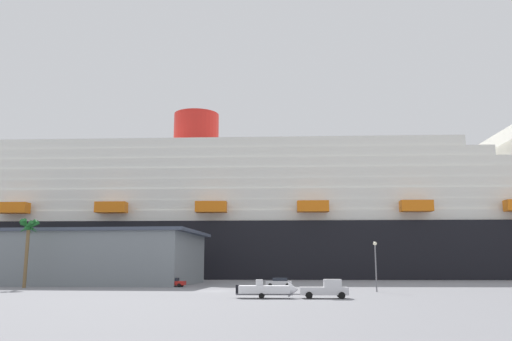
{
  "coord_description": "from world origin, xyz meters",
  "views": [
    {
      "loc": [
        13.55,
        -77.99,
        4.01
      ],
      "look_at": [
        2.17,
        44.5,
        26.07
      ],
      "focal_mm": 36.52,
      "sensor_mm": 36.0,
      "label": 1
    }
  ],
  "objects_px": {
    "small_boat_on_trailer": "(270,290)",
    "parked_car_silver_sedan": "(279,282)",
    "parked_car_red_hatchback": "(172,282)",
    "pickup_truck": "(326,289)",
    "palm_tree": "(28,232)",
    "cruise_ship": "(313,224)",
    "street_lamp": "(375,258)"
  },
  "relations": [
    {
      "from": "small_boat_on_trailer",
      "to": "parked_car_red_hatchback",
      "type": "height_order",
      "value": "small_boat_on_trailer"
    },
    {
      "from": "small_boat_on_trailer",
      "to": "pickup_truck",
      "type": "bearing_deg",
      "value": 2.09
    },
    {
      "from": "palm_tree",
      "to": "street_lamp",
      "type": "xyz_separation_m",
      "value": [
        57.33,
        -7.17,
        -4.52
      ]
    },
    {
      "from": "palm_tree",
      "to": "pickup_truck",
      "type": "bearing_deg",
      "value": -24.23
    },
    {
      "from": "parked_car_red_hatchback",
      "to": "pickup_truck",
      "type": "bearing_deg",
      "value": -47.49
    },
    {
      "from": "palm_tree",
      "to": "parked_car_silver_sedan",
      "type": "height_order",
      "value": "palm_tree"
    },
    {
      "from": "cruise_ship",
      "to": "parked_car_silver_sedan",
      "type": "distance_m",
      "value": 61.69
    },
    {
      "from": "parked_car_silver_sedan",
      "to": "cruise_ship",
      "type": "bearing_deg",
      "value": 83.29
    },
    {
      "from": "small_boat_on_trailer",
      "to": "parked_car_silver_sedan",
      "type": "distance_m",
      "value": 30.34
    },
    {
      "from": "pickup_truck",
      "to": "palm_tree",
      "type": "bearing_deg",
      "value": 155.77
    },
    {
      "from": "parked_car_silver_sedan",
      "to": "parked_car_red_hatchback",
      "type": "bearing_deg",
      "value": -173.64
    },
    {
      "from": "small_boat_on_trailer",
      "to": "parked_car_silver_sedan",
      "type": "bearing_deg",
      "value": 90.9
    },
    {
      "from": "small_boat_on_trailer",
      "to": "palm_tree",
      "type": "relative_size",
      "value": 0.73
    },
    {
      "from": "street_lamp",
      "to": "palm_tree",
      "type": "bearing_deg",
      "value": 172.87
    },
    {
      "from": "cruise_ship",
      "to": "parked_car_red_hatchback",
      "type": "xyz_separation_m",
      "value": [
        -25.67,
        -61.6,
        -14.62
      ]
    },
    {
      "from": "small_boat_on_trailer",
      "to": "parked_car_silver_sedan",
      "type": "height_order",
      "value": "small_boat_on_trailer"
    },
    {
      "from": "pickup_truck",
      "to": "street_lamp",
      "type": "bearing_deg",
      "value": 62.56
    },
    {
      "from": "cruise_ship",
      "to": "street_lamp",
      "type": "relative_size",
      "value": 37.35
    },
    {
      "from": "pickup_truck",
      "to": "small_boat_on_trailer",
      "type": "relative_size",
      "value": 0.67
    },
    {
      "from": "palm_tree",
      "to": "parked_car_silver_sedan",
      "type": "bearing_deg",
      "value": 10.44
    },
    {
      "from": "small_boat_on_trailer",
      "to": "palm_tree",
      "type": "bearing_deg",
      "value": 152.34
    },
    {
      "from": "small_boat_on_trailer",
      "to": "parked_car_red_hatchback",
      "type": "bearing_deg",
      "value": 124.11
    },
    {
      "from": "pickup_truck",
      "to": "small_boat_on_trailer",
      "type": "height_order",
      "value": "pickup_truck"
    },
    {
      "from": "cruise_ship",
      "to": "small_boat_on_trailer",
      "type": "relative_size",
      "value": 31.94
    },
    {
      "from": "parked_car_silver_sedan",
      "to": "parked_car_red_hatchback",
      "type": "xyz_separation_m",
      "value": [
        -18.66,
        -2.08,
        -0.0
      ]
    },
    {
      "from": "cruise_ship",
      "to": "palm_tree",
      "type": "distance_m",
      "value": 83.79
    },
    {
      "from": "small_boat_on_trailer",
      "to": "palm_tree",
      "type": "distance_m",
      "value": 49.19
    },
    {
      "from": "palm_tree",
      "to": "street_lamp",
      "type": "distance_m",
      "value": 57.95
    },
    {
      "from": "pickup_truck",
      "to": "palm_tree",
      "type": "height_order",
      "value": "palm_tree"
    },
    {
      "from": "pickup_truck",
      "to": "palm_tree",
      "type": "relative_size",
      "value": 0.49
    },
    {
      "from": "pickup_truck",
      "to": "parked_car_red_hatchback",
      "type": "distance_m",
      "value": 38.01
    },
    {
      "from": "cruise_ship",
      "to": "palm_tree",
      "type": "bearing_deg",
      "value": -126.3
    }
  ]
}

